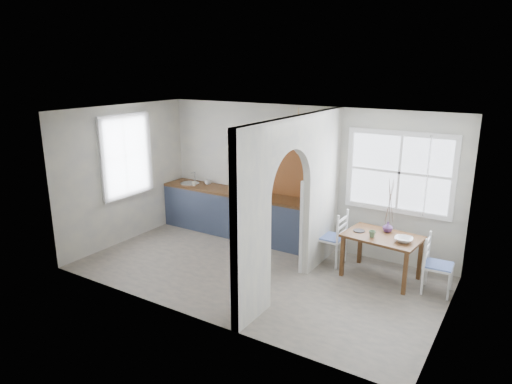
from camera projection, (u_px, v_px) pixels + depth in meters
The scene contains 26 objects.
floor at pixel (255, 273), 7.48m from camera, with size 5.80×3.20×0.01m, color gray.
ceiling at pixel (255, 113), 6.79m from camera, with size 5.80×3.20×0.01m, color beige.
walls at pixel (255, 197), 7.14m from camera, with size 5.81×3.21×2.60m.
partition at pixel (297, 193), 6.79m from camera, with size 0.12×3.20×2.60m.
kitchen_window at pixel (125, 156), 8.51m from camera, with size 0.10×1.16×1.50m, color white, non-canonical shape.
nook_window at pixel (399, 173), 7.41m from camera, with size 1.76×0.10×1.30m, color white, non-canonical shape.
counter at pixel (242, 213), 9.02m from camera, with size 3.50×0.60×0.90m.
sink at pixel (190, 184), 9.55m from camera, with size 0.40×0.40×0.02m, color silver.
backsplash at pixel (290, 173), 8.52m from camera, with size 1.65×0.03×0.90m, color #955931.
shelf at pixel (289, 139), 8.27m from camera, with size 1.75×0.20×0.21m.
pendant_lamp at pixel (298, 150), 7.85m from camera, with size 0.26×0.26×0.16m, color beige.
utensil_rail at pixel (315, 181), 7.52m from camera, with size 0.02×0.02×0.50m, color silver.
dining_table at pixel (381, 257), 7.23m from camera, with size 1.14×0.76×0.71m, color brown, non-canonical shape.
chair_left at pixel (331, 237), 7.74m from camera, with size 0.43×0.43×0.95m, color white, non-canonical shape.
chair_right at pixel (439, 265), 6.72m from camera, with size 0.40×0.40×0.88m, color white, non-canonical shape.
kettle at pixel (314, 198), 8.02m from camera, with size 0.22×0.18×0.27m, color silver, non-canonical shape.
mug_a at pixel (194, 184), 9.35m from camera, with size 0.09×0.09×0.09m, color white.
mug_b at pixel (208, 182), 9.44m from camera, with size 0.14×0.14×0.11m, color silver.
knife_block at pixel (241, 185), 9.02m from camera, with size 0.09×0.13×0.20m, color #39251A.
jar at pixel (253, 189), 8.78m from camera, with size 0.11×0.11×0.18m, color #8F8B5B.
towel_magenta at pixel (313, 245), 7.92m from camera, with size 0.02×0.03×0.55m, color #D62952.
towel_orange at pixel (312, 247), 7.89m from camera, with size 0.02×0.03×0.53m, color orange.
bowl at pixel (404, 240), 6.88m from camera, with size 0.27×0.27×0.07m, color white.
table_cup at pixel (372, 234), 7.06m from camera, with size 0.11×0.11×0.10m, color #5A7D58.
plate at pixel (359, 231), 7.32m from camera, with size 0.19×0.19×0.02m, color black.
vase at pixel (388, 227), 7.28m from camera, with size 0.16×0.16×0.17m, color #56326E.
Camera 1 is at (3.64, -5.81, 3.28)m, focal length 32.00 mm.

